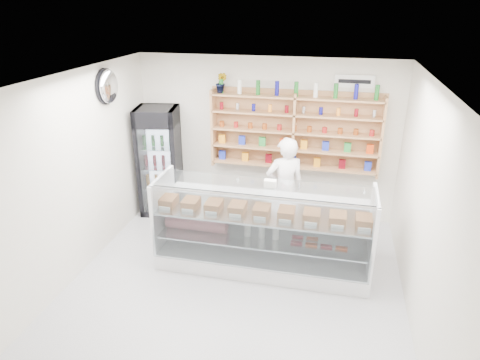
# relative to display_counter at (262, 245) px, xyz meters

# --- Properties ---
(room) EXTENTS (5.00, 5.00, 5.00)m
(room) POSITION_rel_display_counter_xyz_m (-0.28, -0.69, 1.04)
(room) COLOR #B9B8BE
(room) RESTS_ON ground
(display_counter) EXTENTS (3.03, 0.91, 1.32)m
(display_counter) POSITION_rel_display_counter_xyz_m (0.00, 0.00, 0.00)
(display_counter) COLOR white
(display_counter) RESTS_ON floor
(shop_worker) EXTENTS (0.73, 0.61, 1.70)m
(shop_worker) POSITION_rel_display_counter_xyz_m (0.18, 0.99, 0.49)
(shop_worker) COLOR white
(shop_worker) RESTS_ON floor
(drinks_cooler) EXTENTS (0.81, 0.79, 1.94)m
(drinks_cooler) POSITION_rel_display_counter_xyz_m (-2.13, 1.40, 0.61)
(drinks_cooler) COLOR black
(drinks_cooler) RESTS_ON floor
(wall_shelving) EXTENTS (2.84, 0.28, 1.33)m
(wall_shelving) POSITION_rel_display_counter_xyz_m (0.22, 1.65, 1.23)
(wall_shelving) COLOR #AB7D51
(wall_shelving) RESTS_ON back_wall
(potted_plant) EXTENTS (0.20, 0.17, 0.34)m
(potted_plant) POSITION_rel_display_counter_xyz_m (-1.03, 1.65, 2.01)
(potted_plant) COLOR #1E6626
(potted_plant) RESTS_ON wall_shelving
(security_mirror) EXTENTS (0.15, 0.50, 0.50)m
(security_mirror) POSITION_rel_display_counter_xyz_m (-2.45, 0.51, 2.09)
(security_mirror) COLOR silver
(security_mirror) RESTS_ON left_wall
(wall_sign) EXTENTS (0.62, 0.03, 0.20)m
(wall_sign) POSITION_rel_display_counter_xyz_m (1.12, 1.78, 2.09)
(wall_sign) COLOR white
(wall_sign) RESTS_ON back_wall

